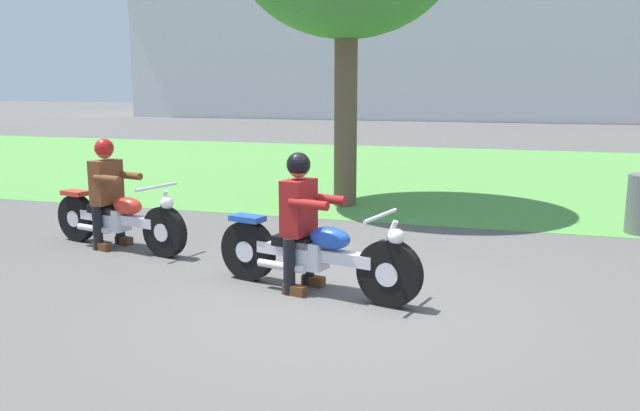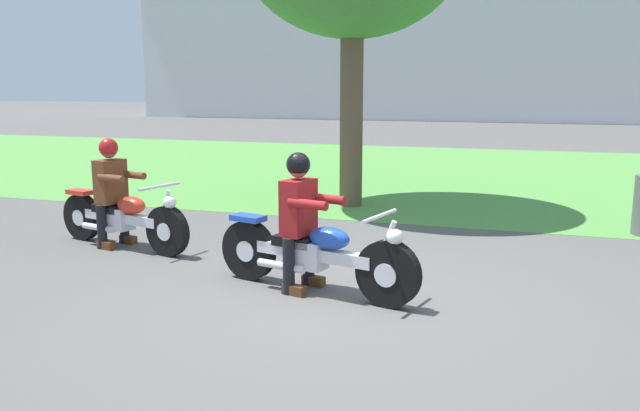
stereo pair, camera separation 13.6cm
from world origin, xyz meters
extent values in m
plane|color=#565451|center=(0.00, 0.00, 0.00)|extent=(120.00, 120.00, 0.00)
cube|color=#549342|center=(0.00, 9.57, 0.00)|extent=(60.00, 12.00, 0.01)
cylinder|color=black|center=(0.54, -0.05, 0.32)|extent=(0.65, 0.27, 0.64)
cylinder|color=silver|center=(0.54, -0.05, 0.32)|extent=(0.25, 0.19, 0.22)
cylinder|color=black|center=(-1.06, 0.35, 0.32)|extent=(0.65, 0.27, 0.64)
cylinder|color=silver|center=(-1.06, 0.35, 0.32)|extent=(0.25, 0.19, 0.22)
cube|color=silver|center=(-0.26, 0.15, 0.40)|extent=(1.31, 0.46, 0.12)
cube|color=silver|center=(-0.31, 0.16, 0.38)|extent=(0.37, 0.31, 0.28)
ellipsoid|color=#1E47B2|center=(-0.09, 0.11, 0.58)|extent=(0.49, 0.34, 0.22)
cube|color=black|center=(-0.48, 0.21, 0.50)|extent=(0.49, 0.34, 0.10)
cube|color=#1E47B2|center=(-1.06, 0.35, 0.67)|extent=(0.40, 0.28, 0.06)
cylinder|color=silver|center=(0.49, -0.04, 0.57)|extent=(0.26, 0.11, 0.53)
cylinder|color=silver|center=(0.44, -0.02, 0.86)|extent=(0.20, 0.65, 0.04)
sphere|color=white|center=(0.59, -0.06, 0.68)|extent=(0.16, 0.16, 0.16)
cylinder|color=silver|center=(-0.59, 0.09, 0.26)|extent=(0.55, 0.21, 0.08)
cylinder|color=black|center=(-0.39, 0.37, 0.29)|extent=(0.12, 0.12, 0.57)
cube|color=#593319|center=(-0.33, 0.36, 0.05)|extent=(0.26, 0.16, 0.10)
cylinder|color=black|center=(-0.48, 0.02, 0.29)|extent=(0.12, 0.12, 0.57)
cube|color=#593319|center=(-0.42, 0.01, 0.05)|extent=(0.26, 0.16, 0.10)
cube|color=maroon|center=(-0.44, 0.20, 0.85)|extent=(0.31, 0.42, 0.56)
cylinder|color=maroon|center=(-0.18, 0.31, 0.93)|extent=(0.43, 0.19, 0.09)
cylinder|color=maroon|center=(-0.26, -0.02, 0.93)|extent=(0.43, 0.19, 0.09)
sphere|color=#996B4C|center=(-0.44, 0.20, 1.25)|extent=(0.20, 0.20, 0.20)
sphere|color=black|center=(-0.44, 0.20, 1.28)|extent=(0.24, 0.24, 0.24)
cylinder|color=black|center=(-2.39, 0.92, 0.31)|extent=(0.63, 0.27, 0.62)
cylinder|color=silver|center=(-2.39, 0.92, 0.31)|extent=(0.24, 0.19, 0.22)
cylinder|color=black|center=(-3.92, 1.30, 0.31)|extent=(0.63, 0.27, 0.62)
cylinder|color=silver|center=(-3.92, 1.30, 0.31)|extent=(0.24, 0.19, 0.22)
cube|color=silver|center=(-3.16, 1.11, 0.39)|extent=(1.26, 0.44, 0.12)
cube|color=silver|center=(-3.20, 1.12, 0.37)|extent=(0.37, 0.31, 0.28)
ellipsoid|color=red|center=(-2.98, 1.07, 0.57)|extent=(0.49, 0.34, 0.22)
cube|color=black|center=(-3.37, 1.17, 0.49)|extent=(0.49, 0.34, 0.10)
cube|color=red|center=(-3.92, 1.30, 0.65)|extent=(0.40, 0.28, 0.06)
cylinder|color=silver|center=(-2.44, 0.93, 0.56)|extent=(0.26, 0.11, 0.53)
cylinder|color=silver|center=(-2.49, 0.94, 0.85)|extent=(0.20, 0.65, 0.04)
sphere|color=white|center=(-2.33, 0.90, 0.67)|extent=(0.16, 0.16, 0.16)
cylinder|color=silver|center=(-3.48, 1.05, 0.25)|extent=(0.55, 0.21, 0.08)
cylinder|color=black|center=(-3.29, 1.33, 0.28)|extent=(0.12, 0.12, 0.56)
cube|color=#593319|center=(-3.23, 1.32, 0.05)|extent=(0.26, 0.16, 0.10)
cylinder|color=black|center=(-3.37, 0.98, 0.28)|extent=(0.12, 0.12, 0.56)
cube|color=#593319|center=(-3.32, 0.97, 0.05)|extent=(0.26, 0.16, 0.10)
cube|color=brown|center=(-3.33, 1.16, 0.84)|extent=(0.31, 0.42, 0.56)
cylinder|color=brown|center=(-3.08, 1.27, 0.92)|extent=(0.43, 0.19, 0.09)
cylinder|color=brown|center=(-3.16, 0.94, 0.92)|extent=(0.43, 0.19, 0.09)
sphere|color=#996B4C|center=(-3.33, 1.16, 1.24)|extent=(0.20, 0.20, 0.20)
sphere|color=#B21919|center=(-3.33, 1.16, 1.27)|extent=(0.24, 0.24, 0.24)
cylinder|color=brown|center=(-1.16, 4.82, 1.48)|extent=(0.39, 0.39, 2.97)
camera|label=1|loc=(1.58, -5.78, 2.06)|focal=36.18mm
camera|label=2|loc=(1.71, -5.74, 2.06)|focal=36.18mm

